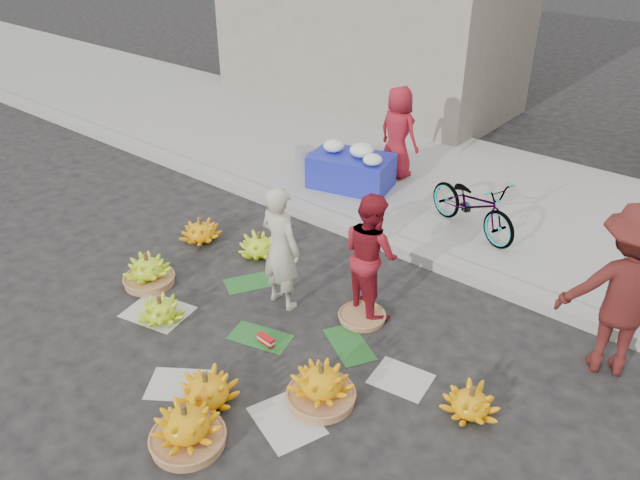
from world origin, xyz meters
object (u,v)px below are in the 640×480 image
Objects in this scene: banana_bunch_0 at (148,271)px; flower_table at (352,169)px; banana_bunch_4 at (321,385)px; vendor_cream at (281,248)px; bicycle at (473,204)px.

flower_table reaches higher than banana_bunch_0.
vendor_cream is (-1.32, 0.93, 0.54)m from banana_bunch_4.
banana_bunch_4 is at bearing -70.64° from flower_table.
banana_bunch_4 is 1.70m from vendor_cream.
banana_bunch_4 is at bearing -154.89° from bicycle.
vendor_cream is 1.08× the size of flower_table.
banana_bunch_0 is at bearing 163.47° from bicycle.
vendor_cream is 2.85m from bicycle.
vendor_cream reaches higher than bicycle.
bicycle reaches higher than banana_bunch_4.
banana_bunch_0 is 1.75m from vendor_cream.
bicycle reaches higher than banana_bunch_0.
flower_table is 0.90× the size of bicycle.
banana_bunch_0 is 1.07× the size of banana_bunch_4.
banana_bunch_4 reaches higher than banana_bunch_0.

